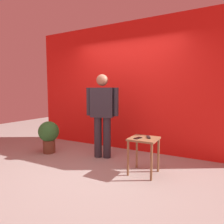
% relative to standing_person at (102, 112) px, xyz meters
% --- Properties ---
extents(ground_plane, '(12.00, 12.00, 0.00)m').
position_rel_standing_person_xyz_m(ground_plane, '(0.19, -0.62, -0.93)').
color(ground_plane, '#9E9991').
extents(back_wall_red, '(4.88, 0.12, 2.85)m').
position_rel_standing_person_xyz_m(back_wall_red, '(0.19, 0.81, 0.49)').
color(back_wall_red, red).
rests_on(back_wall_red, ground_plane).
extents(standing_person, '(0.66, 0.33, 1.66)m').
position_rel_standing_person_xyz_m(standing_person, '(0.00, 0.00, 0.00)').
color(standing_person, '#2D2D38').
rests_on(standing_person, ground_plane).
extents(side_table, '(0.44, 0.44, 0.59)m').
position_rel_standing_person_xyz_m(side_table, '(1.01, -0.39, -0.45)').
color(side_table, olive).
rests_on(side_table, ground_plane).
extents(cell_phone, '(0.11, 0.16, 0.01)m').
position_rel_standing_person_xyz_m(cell_phone, '(0.93, -0.47, -0.34)').
color(cell_phone, black).
rests_on(cell_phone, side_table).
extents(tv_remote, '(0.11, 0.17, 0.02)m').
position_rel_standing_person_xyz_m(tv_remote, '(1.07, -0.35, -0.33)').
color(tv_remote, black).
rests_on(tv_remote, side_table).
extents(potted_plant, '(0.44, 0.44, 0.69)m').
position_rel_standing_person_xyz_m(potted_plant, '(-1.17, -0.29, -0.52)').
color(potted_plant, brown).
rests_on(potted_plant, ground_plane).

